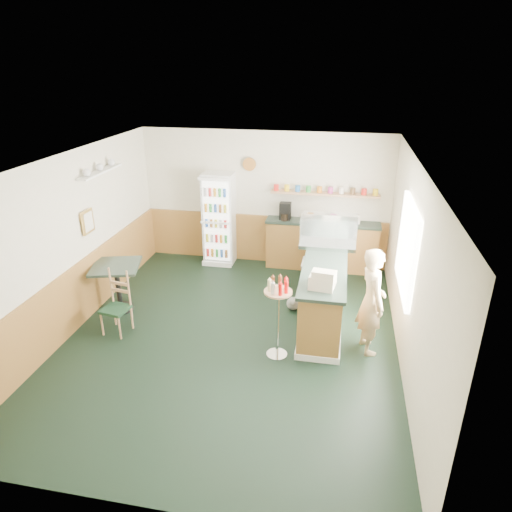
% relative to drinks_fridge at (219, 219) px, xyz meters
% --- Properties ---
extents(ground, '(6.00, 6.00, 0.00)m').
position_rel_drinks_fridge_xyz_m(ground, '(0.90, -2.74, -0.94)').
color(ground, black).
rests_on(ground, ground).
extents(room_envelope, '(5.04, 6.02, 2.72)m').
position_rel_drinks_fridge_xyz_m(room_envelope, '(0.68, -2.01, 0.58)').
color(room_envelope, beige).
rests_on(room_envelope, ground).
extents(service_counter, '(0.68, 3.01, 1.01)m').
position_rel_drinks_fridge_xyz_m(service_counter, '(2.25, -1.67, -0.48)').
color(service_counter, olive).
rests_on(service_counter, ground).
extents(back_counter, '(2.24, 0.42, 1.69)m').
position_rel_drinks_fridge_xyz_m(back_counter, '(2.09, 0.06, -0.39)').
color(back_counter, olive).
rests_on(back_counter, ground).
extents(drinks_fridge, '(0.62, 0.53, 1.89)m').
position_rel_drinks_fridge_xyz_m(drinks_fridge, '(0.00, 0.00, 0.00)').
color(drinks_fridge, white).
rests_on(drinks_fridge, ground).
extents(display_case, '(0.95, 0.50, 0.54)m').
position_rel_drinks_fridge_xyz_m(display_case, '(2.25, -1.21, 0.34)').
color(display_case, silver).
rests_on(display_case, service_counter).
extents(cash_register, '(0.39, 0.40, 0.20)m').
position_rel_drinks_fridge_xyz_m(cash_register, '(2.25, -2.76, 0.17)').
color(cash_register, beige).
rests_on(cash_register, service_counter).
extents(shopkeeper, '(0.52, 0.62, 1.60)m').
position_rel_drinks_fridge_xyz_m(shopkeeper, '(2.95, -2.67, -0.14)').
color(shopkeeper, tan).
rests_on(shopkeeper, ground).
extents(condiment_stand, '(0.39, 0.39, 1.22)m').
position_rel_drinks_fridge_xyz_m(condiment_stand, '(1.67, -3.07, -0.14)').
color(condiment_stand, silver).
rests_on(condiment_stand, ground).
extents(newspaper_rack, '(0.10, 0.48, 0.56)m').
position_rel_drinks_fridge_xyz_m(newspaper_rack, '(1.90, -1.42, -0.44)').
color(newspaper_rack, black).
rests_on(newspaper_rack, ground).
extents(cafe_table, '(0.93, 0.93, 0.83)m').
position_rel_drinks_fridge_xyz_m(cafe_table, '(-1.15, -2.28, -0.36)').
color(cafe_table, black).
rests_on(cafe_table, ground).
extents(cafe_chair, '(0.43, 0.43, 1.01)m').
position_rel_drinks_fridge_xyz_m(cafe_chair, '(-0.87, -2.85, -0.42)').
color(cafe_chair, '#15301C').
rests_on(cafe_chair, ground).
extents(dog_doorstop, '(0.22, 0.29, 0.27)m').
position_rel_drinks_fridge_xyz_m(dog_doorstop, '(1.75, -1.74, -0.81)').
color(dog_doorstop, gray).
rests_on(dog_doorstop, ground).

